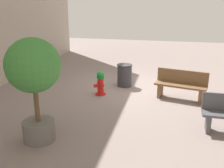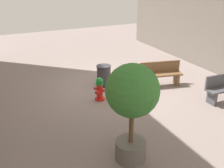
% 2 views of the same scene
% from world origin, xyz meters
% --- Properties ---
extents(ground_plane, '(23.40, 23.40, 0.00)m').
position_xyz_m(ground_plane, '(0.00, 0.00, 0.00)').
color(ground_plane, gray).
extents(fire_hydrant, '(0.40, 0.40, 0.83)m').
position_xyz_m(fire_hydrant, '(0.87, 0.83, 0.41)').
color(fire_hydrant, red).
rests_on(fire_hydrant, ground_plane).
extents(bench_near, '(1.69, 0.80, 0.95)m').
position_xyz_m(bench_near, '(-1.79, 0.67, 0.49)').
color(bench_near, brown).
rests_on(bench_near, ground_plane).
extents(planter_tree, '(1.20, 1.20, 2.39)m').
position_xyz_m(planter_tree, '(1.46, 4.11, 1.59)').
color(planter_tree, slate).
rests_on(planter_tree, ground_plane).
extents(trash_bin, '(0.56, 0.56, 0.83)m').
position_xyz_m(trash_bin, '(0.23, -0.26, 0.41)').
color(trash_bin, '#38383D').
rests_on(trash_bin, ground_plane).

